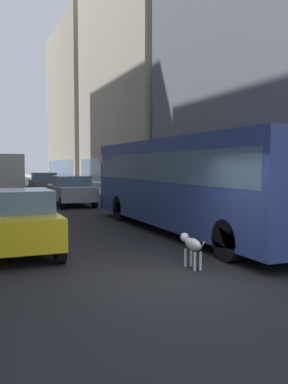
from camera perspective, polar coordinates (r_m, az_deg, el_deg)
name	(u,v)px	position (r m, az deg, el deg)	size (l,w,h in m)	color
ground_plane	(15,187)	(42.44, -17.12, 0.60)	(120.00, 120.00, 0.00)	#232326
sidewalk_right	(73,186)	(43.31, -9.59, 0.88)	(2.40, 110.00, 0.15)	#9E9991
building_right_far	(91,105)	(60.63, -7.21, 11.71)	(9.28, 19.31, 21.24)	#A0937F
transit_bus	(187,179)	(13.92, 5.88, 1.81)	(2.78, 11.53, 3.05)	#33478C
car_yellow_taxi	(15,221)	(11.18, -17.19, -3.74)	(1.86, 4.19, 1.62)	yellow
car_grey_wagon	(44,183)	(32.80, -13.52, 1.20)	(1.77, 4.06, 1.62)	slate
car_silver_sedan	(71,190)	(23.36, -9.95, 0.24)	(1.91, 4.59, 1.62)	#B7BABF
box_truck	(6,171)	(37.22, -18.31, 2.72)	(2.30, 7.50, 3.05)	#A51919
dalmatian_dog	(191,244)	(9.22, 6.48, -7.12)	(0.22, 0.96, 0.72)	white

